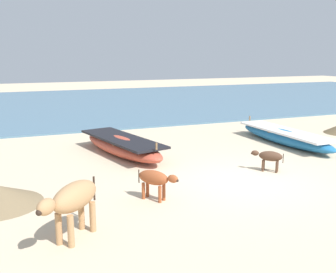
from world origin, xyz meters
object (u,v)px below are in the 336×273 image
(calf_far_dark, at_px, (269,157))
(fishing_boat_0, at_px, (285,136))
(fishing_boat_4, at_px, (122,145))
(calf_near_rust, at_px, (155,179))
(cow_adult_tan, at_px, (73,199))

(calf_far_dark, bearing_deg, fishing_boat_0, -89.66)
(fishing_boat_0, bearing_deg, fishing_boat_4, 82.48)
(fishing_boat_4, distance_m, calf_near_rust, 4.36)
(cow_adult_tan, bearing_deg, fishing_boat_4, -158.87)
(fishing_boat_4, distance_m, calf_far_dark, 4.80)
(fishing_boat_4, relative_size, calf_near_rust, 4.86)
(fishing_boat_0, bearing_deg, cow_adult_tan, 119.30)
(cow_adult_tan, bearing_deg, calf_far_dark, 155.19)
(fishing_boat_0, relative_size, fishing_boat_4, 1.07)
(fishing_boat_4, bearing_deg, cow_adult_tan, -36.61)
(fishing_boat_0, xyz_separation_m, calf_far_dark, (-2.67, -2.72, 0.14))
(fishing_boat_0, distance_m, calf_far_dark, 3.82)
(calf_near_rust, relative_size, calf_far_dark, 1.27)
(cow_adult_tan, bearing_deg, fishing_boat_0, 164.61)
(cow_adult_tan, bearing_deg, calf_near_rust, 167.09)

